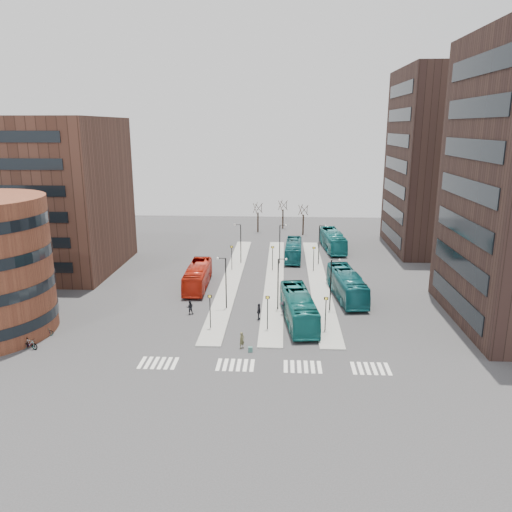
# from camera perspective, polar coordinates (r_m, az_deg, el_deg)

# --- Properties ---
(ground) EXTENTS (160.00, 160.00, 0.00)m
(ground) POSITION_cam_1_polar(r_m,az_deg,el_deg) (42.14, -1.51, -14.84)
(ground) COLOR #2F2F32
(ground) RESTS_ON ground
(island_left) EXTENTS (2.50, 45.00, 0.15)m
(island_left) POSITION_cam_1_polar(r_m,az_deg,el_deg) (70.05, -2.78, -2.55)
(island_left) COLOR gray
(island_left) RESTS_ON ground
(island_mid) EXTENTS (2.50, 45.00, 0.15)m
(island_mid) POSITION_cam_1_polar(r_m,az_deg,el_deg) (69.70, 2.14, -2.63)
(island_mid) COLOR gray
(island_mid) RESTS_ON ground
(island_right) EXTENTS (2.50, 45.00, 0.15)m
(island_right) POSITION_cam_1_polar(r_m,az_deg,el_deg) (69.86, 7.07, -2.69)
(island_right) COLOR gray
(island_right) RESTS_ON ground
(suitcase) EXTENTS (0.44, 0.37, 0.50)m
(suitcase) POSITION_cam_1_polar(r_m,az_deg,el_deg) (48.00, -0.64, -10.63)
(suitcase) COLOR navy
(suitcase) RESTS_ON ground
(red_bus) EXTENTS (2.90, 11.09, 3.07)m
(red_bus) POSITION_cam_1_polar(r_m,az_deg,el_deg) (66.36, -6.68, -2.30)
(red_bus) COLOR #B61F0E
(red_bus) RESTS_ON ground
(teal_bus_a) EXTENTS (4.15, 12.06, 3.29)m
(teal_bus_a) POSITION_cam_1_polar(r_m,az_deg,el_deg) (54.53, 4.87, -5.92)
(teal_bus_a) COLOR #125B5A
(teal_bus_a) RESTS_ON ground
(teal_bus_b) EXTENTS (2.92, 10.59, 2.92)m
(teal_bus_b) POSITION_cam_1_polar(r_m,az_deg,el_deg) (80.21, 4.30, 0.68)
(teal_bus_b) COLOR #12555B
(teal_bus_b) RESTS_ON ground
(teal_bus_c) EXTENTS (4.07, 12.17, 3.32)m
(teal_bus_c) POSITION_cam_1_polar(r_m,az_deg,el_deg) (62.94, 10.32, -3.26)
(teal_bus_c) COLOR #12545A
(teal_bus_c) RESTS_ON ground
(teal_bus_d) EXTENTS (3.81, 12.07, 3.31)m
(teal_bus_d) POSITION_cam_1_polar(r_m,az_deg,el_deg) (86.83, 8.77, 1.75)
(teal_bus_d) COLOR #166E71
(teal_bus_d) RESTS_ON ground
(traveller) EXTENTS (0.70, 0.69, 1.63)m
(traveller) POSITION_cam_1_polar(r_m,az_deg,el_deg) (48.55, -1.62, -9.60)
(traveller) COLOR brown
(traveller) RESTS_ON ground
(commuter_a) EXTENTS (0.90, 0.77, 1.63)m
(commuter_a) POSITION_cam_1_polar(r_m,az_deg,el_deg) (57.32, -7.56, -5.84)
(commuter_a) COLOR black
(commuter_a) RESTS_ON ground
(commuter_b) EXTENTS (0.45, 1.08, 1.85)m
(commuter_b) POSITION_cam_1_polar(r_m,az_deg,el_deg) (55.29, 0.33, -6.37)
(commuter_b) COLOR black
(commuter_b) RESTS_ON ground
(commuter_c) EXTENTS (0.80, 1.17, 1.67)m
(commuter_c) POSITION_cam_1_polar(r_m,az_deg,el_deg) (56.47, 3.10, -6.03)
(commuter_c) COLOR black
(commuter_c) RESTS_ON ground
(bicycle_near) EXTENTS (1.66, 0.79, 0.84)m
(bicycle_near) POSITION_cam_1_polar(r_m,az_deg,el_deg) (53.15, -24.42, -9.23)
(bicycle_near) COLOR gray
(bicycle_near) RESTS_ON ground
(bicycle_mid) EXTENTS (1.86, 1.09, 1.08)m
(bicycle_mid) POSITION_cam_1_polar(r_m,az_deg,el_deg) (53.13, -24.42, -9.10)
(bicycle_mid) COLOR gray
(bicycle_mid) RESTS_ON ground
(bicycle_far) EXTENTS (1.75, 0.85, 0.88)m
(bicycle_far) POSITION_cam_1_polar(r_m,az_deg,el_deg) (55.63, -22.99, -7.99)
(bicycle_far) COLOR gray
(bicycle_far) RESTS_ON ground
(crosswalk_stripes) EXTENTS (22.35, 2.40, 0.01)m
(crosswalk_stripes) POSITION_cam_1_polar(r_m,az_deg,el_deg) (45.57, 1.16, -12.43)
(crosswalk_stripes) COLOR silver
(crosswalk_stripes) RESTS_ON ground
(office_block) EXTENTS (25.00, 20.12, 22.00)m
(office_block) POSITION_cam_1_polar(r_m,az_deg,el_deg) (80.30, -24.52, 6.35)
(office_block) COLOR #492C22
(office_block) RESTS_ON ground
(tower_far) EXTENTS (20.12, 20.00, 30.00)m
(tower_far) POSITION_cam_1_polar(r_m,az_deg,el_deg) (91.43, 21.94, 9.99)
(tower_far) COLOR #33211C
(tower_far) RESTS_ON ground
(sign_poles) EXTENTS (12.45, 22.12, 3.65)m
(sign_poles) POSITION_cam_1_polar(r_m,az_deg,el_deg) (62.33, 1.66, -2.48)
(sign_poles) COLOR black
(sign_poles) RESTS_ON ground
(lamp_posts) EXTENTS (14.04, 20.24, 6.12)m
(lamp_posts) POSITION_cam_1_polar(r_m,az_deg,el_deg) (66.80, 2.68, -0.27)
(lamp_posts) COLOR black
(lamp_posts) RESTS_ON ground
(bare_trees) EXTENTS (10.97, 8.14, 5.90)m
(bare_trees) POSITION_cam_1_polar(r_m,az_deg,el_deg) (100.85, 2.90, 4.31)
(bare_trees) COLOR black
(bare_trees) RESTS_ON ground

